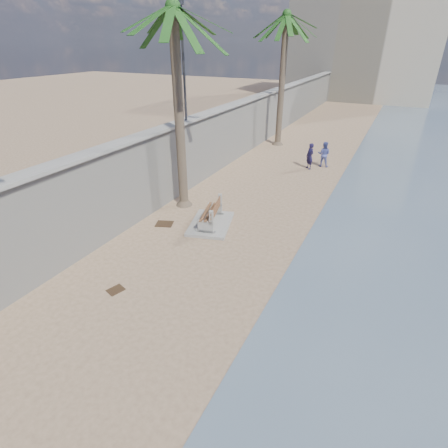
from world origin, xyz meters
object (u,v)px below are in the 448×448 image
(bench_far, at_px, (210,216))
(palm_back, at_px, (287,17))
(person_a, at_px, (310,154))
(palm_mid, at_px, (173,10))
(person_b, at_px, (324,153))

(bench_far, xyz_separation_m, palm_back, (-1.72, 13.98, 8.05))
(palm_back, relative_size, person_a, 5.23)
(palm_mid, distance_m, person_b, 12.46)
(palm_mid, relative_size, person_a, 5.02)
(palm_back, xyz_separation_m, person_b, (4.27, -3.73, -7.62))
(palm_mid, xyz_separation_m, person_b, (4.71, 8.96, -7.26))
(bench_far, relative_size, palm_back, 0.29)
(bench_far, xyz_separation_m, person_b, (2.54, 10.25, 0.43))
(person_a, relative_size, person_b, 1.04)
(palm_back, bearing_deg, person_a, -51.87)
(person_a, distance_m, person_b, 1.08)
(bench_far, bearing_deg, palm_mid, 149.32)
(palm_back, bearing_deg, person_b, -41.20)
(bench_far, bearing_deg, person_b, 76.06)
(person_b, bearing_deg, person_a, 48.68)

